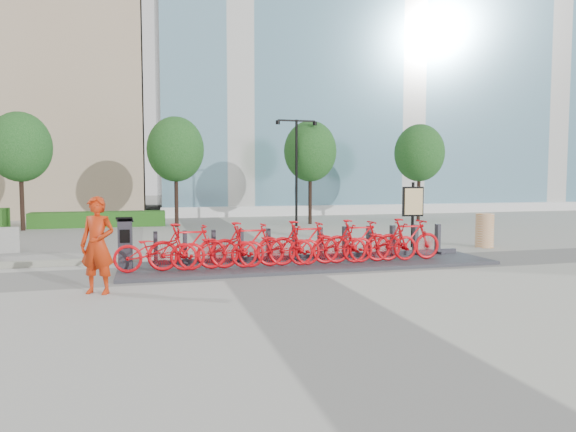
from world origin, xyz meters
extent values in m
plane|color=#9D9E92|center=(0.00, 0.00, 0.00)|extent=(120.00, 120.00, 0.00)
cube|color=teal|center=(14.00, 26.00, 12.00)|extent=(32.00, 16.00, 24.00)
cube|color=#25661D|center=(-5.00, 13.20, 0.35)|extent=(6.00, 1.20, 0.70)
cylinder|color=black|center=(-8.00, 12.00, 1.50)|extent=(0.18, 0.18, 3.00)
ellipsoid|color=#0B370F|center=(-8.00, 12.00, 3.60)|extent=(2.60, 2.60, 2.99)
cylinder|color=black|center=(-1.50, 12.00, 1.50)|extent=(0.18, 0.18, 3.00)
ellipsoid|color=#0B370F|center=(-1.50, 12.00, 3.60)|extent=(2.60, 2.60, 2.99)
cylinder|color=black|center=(5.00, 12.00, 1.50)|extent=(0.18, 0.18, 3.00)
ellipsoid|color=#0B370F|center=(5.00, 12.00, 3.60)|extent=(2.60, 2.60, 2.99)
cylinder|color=black|center=(11.00, 12.00, 1.50)|extent=(0.18, 0.18, 3.00)
ellipsoid|color=#0B370F|center=(11.00, 12.00, 3.60)|extent=(2.60, 2.60, 2.99)
cylinder|color=black|center=(4.00, 11.00, 2.50)|extent=(0.12, 0.12, 5.00)
cube|color=black|center=(3.55, 11.00, 4.95)|extent=(0.90, 0.08, 0.08)
cube|color=black|center=(4.45, 11.00, 4.95)|extent=(0.90, 0.08, 0.08)
cylinder|color=black|center=(3.10, 11.00, 4.85)|extent=(0.20, 0.20, 0.18)
cylinder|color=black|center=(4.90, 11.00, 4.85)|extent=(0.20, 0.20, 0.18)
cube|color=#33343B|center=(1.30, 0.30, 0.04)|extent=(9.60, 2.40, 0.08)
imported|color=red|center=(-2.60, -0.05, 0.58)|extent=(1.91, 0.67, 1.00)
imported|color=red|center=(-1.88, -0.05, 0.64)|extent=(1.85, 0.52, 1.11)
imported|color=red|center=(-1.16, -0.05, 0.58)|extent=(1.91, 0.67, 1.00)
imported|color=red|center=(-0.44, -0.05, 0.64)|extent=(1.85, 0.52, 1.11)
imported|color=red|center=(0.28, -0.05, 0.58)|extent=(1.91, 0.67, 1.00)
imported|color=red|center=(1.00, -0.05, 0.64)|extent=(1.85, 0.52, 1.11)
imported|color=red|center=(1.72, -0.05, 0.58)|extent=(1.91, 0.67, 1.00)
imported|color=red|center=(2.44, -0.05, 0.64)|extent=(1.85, 0.52, 1.11)
imported|color=red|center=(3.16, -0.05, 0.58)|extent=(1.91, 0.67, 1.00)
imported|color=red|center=(3.88, -0.05, 0.64)|extent=(1.85, 0.52, 1.11)
cube|color=#2C2C34|center=(-3.31, 0.61, 0.65)|extent=(0.34, 0.29, 1.14)
cube|color=black|center=(-3.31, 0.61, 1.26)|extent=(0.40, 0.35, 0.15)
cube|color=black|center=(-3.31, 0.46, 0.87)|extent=(0.23, 0.04, 0.32)
imported|color=#AF270A|center=(-3.72, -1.76, 0.95)|extent=(0.82, 0.70, 1.90)
cylinder|color=orange|center=(7.84, 2.15, 0.56)|extent=(0.75, 0.75, 1.11)
cylinder|color=black|center=(5.56, 2.76, 1.06)|extent=(0.10, 0.10, 2.13)
cube|color=black|center=(5.56, 2.76, 1.50)|extent=(0.70, 0.19, 0.97)
cube|color=#EECC86|center=(5.56, 2.70, 1.50)|extent=(0.60, 0.10, 0.85)
camera|label=1|loc=(-2.75, -12.25, 2.23)|focal=32.00mm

